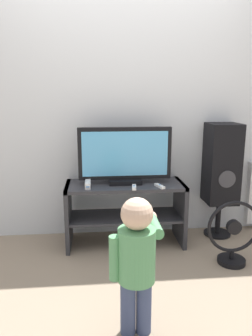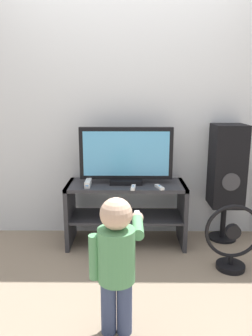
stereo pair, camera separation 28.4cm
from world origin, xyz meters
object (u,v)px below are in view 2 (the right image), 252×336
(remote_primary, at_px, (159,187))
(child, at_px, (117,255))
(speaker_tower, at_px, (227,168))
(game_console, at_px, (88,183))
(television, at_px, (126,156))
(remote_secondary, at_px, (133,187))
(floor_fan, at_px, (232,241))

(remote_primary, relative_size, child, 0.16)
(remote_primary, relative_size, speaker_tower, 0.12)
(child, bearing_deg, game_console, 104.77)
(television, distance_m, remote_primary, 0.41)
(television, bearing_deg, remote_primary, -30.61)
(speaker_tower, bearing_deg, remote_secondary, -163.48)
(television, distance_m, floor_fan, 1.14)
(remote_secondary, relative_size, speaker_tower, 0.12)
(remote_primary, height_order, remote_secondary, same)
(remote_primary, distance_m, remote_secondary, 0.23)
(game_console, bearing_deg, television, 15.10)
(game_console, distance_m, child, 1.15)
(television, bearing_deg, game_console, -164.90)
(television, xyz_separation_m, child, (-0.04, -1.20, -0.34))
(remote_secondary, bearing_deg, game_console, 167.02)
(television, xyz_separation_m, speaker_tower, (0.93, 0.08, -0.13))
(remote_primary, height_order, child, child)
(game_console, xyz_separation_m, remote_secondary, (0.40, -0.09, -0.02))
(television, height_order, remote_primary, television)
(remote_secondary, height_order, speaker_tower, speaker_tower)
(television, bearing_deg, floor_fan, -29.75)
(speaker_tower, relative_size, floor_fan, 2.04)
(game_console, bearing_deg, child, -75.23)
(television, distance_m, speaker_tower, 0.94)
(remote_secondary, distance_m, floor_fan, 0.91)
(game_console, relative_size, speaker_tower, 0.18)
(child, xyz_separation_m, floor_fan, (0.89, 0.71, -0.25))
(television, xyz_separation_m, remote_primary, (0.29, -0.17, -0.24))
(television, xyz_separation_m, remote_secondary, (0.06, -0.18, -0.24))
(remote_secondary, relative_size, child, 0.16)
(television, bearing_deg, child, -92.00)
(game_console, distance_m, remote_primary, 0.63)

